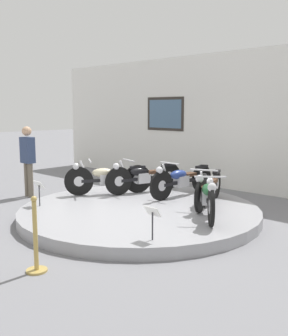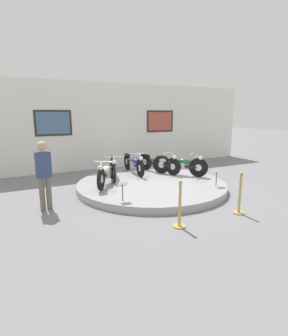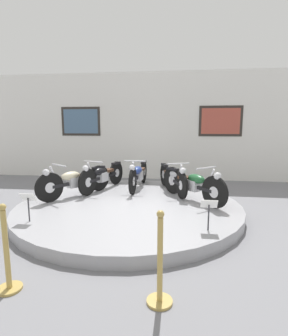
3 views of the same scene
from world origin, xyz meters
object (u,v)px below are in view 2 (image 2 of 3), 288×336
object	(u,v)px
motorcycle_silver	(159,162)
visitor_standing	(44,171)
motorcycle_black	(113,167)
motorcycle_cream	(107,172)
stanchion_post_right_of_entry	(239,200)
motorcycle_blue	(134,163)
stanchion_post_left_of_entry	(180,212)
motorcycle_green	(181,164)
info_placard_front_left	(122,187)
info_placard_front_centre	(217,174)

from	to	relation	value
motorcycle_silver	visitor_standing	world-z (taller)	visitor_standing
motorcycle_black	visitor_standing	xyz separation A→B (m)	(-2.36, -1.59, 0.39)
motorcycle_cream	motorcycle_black	world-z (taller)	motorcycle_cream
stanchion_post_right_of_entry	motorcycle_cream	bearing A→B (deg)	124.67
motorcycle_black	motorcycle_blue	distance (m)	0.95
motorcycle_cream	motorcycle_black	xyz separation A→B (m)	(0.46, 0.71, -0.00)
motorcycle_blue	visitor_standing	size ratio (longest dim) A/B	1.15
stanchion_post_left_of_entry	motorcycle_cream	bearing A→B (deg)	98.90
motorcycle_green	info_placard_front_left	size ratio (longest dim) A/B	3.09
motorcycle_black	motorcycle_green	xyz separation A→B (m)	(2.28, -0.71, 0.01)
motorcycle_cream	motorcycle_green	size ratio (longest dim) A/B	1.06
motorcycle_silver	visitor_standing	xyz separation A→B (m)	(-4.18, -1.59, 0.40)
info_placard_front_left	visitor_standing	size ratio (longest dim) A/B	0.30
motorcycle_blue	stanchion_post_right_of_entry	xyz separation A→B (m)	(0.86, -4.22, -0.25)
motorcycle_black	motorcycle_silver	distance (m)	1.82
motorcycle_silver	stanchion_post_left_of_entry	bearing A→B (deg)	-114.25
motorcycle_cream	stanchion_post_right_of_entry	bearing A→B (deg)	-55.33
motorcycle_blue	stanchion_post_right_of_entry	size ratio (longest dim) A/B	1.94
motorcycle_cream	motorcycle_silver	world-z (taller)	motorcycle_cream
motorcycle_blue	info_placard_front_left	bearing A→B (deg)	-119.77
motorcycle_black	motorcycle_silver	size ratio (longest dim) A/B	1.03
motorcycle_black	stanchion_post_left_of_entry	world-z (taller)	stanchion_post_left_of_entry
motorcycle_black	stanchion_post_left_of_entry	xyz separation A→B (m)	(0.05, -3.93, -0.25)
motorcycle_cream	motorcycle_black	distance (m)	0.85
motorcycle_silver	info_placard_front_centre	size ratio (longest dim) A/B	3.67
motorcycle_blue	motorcycle_silver	distance (m)	0.96
motorcycle_blue	stanchion_post_left_of_entry	world-z (taller)	stanchion_post_left_of_entry
motorcycle_black	stanchion_post_left_of_entry	size ratio (longest dim) A/B	1.88
motorcycle_silver	motorcycle_green	world-z (taller)	motorcycle_green
motorcycle_black	stanchion_post_right_of_entry	bearing A→B (deg)	-65.79
motorcycle_blue	info_placard_front_left	world-z (taller)	motorcycle_blue
motorcycle_green	stanchion_post_right_of_entry	distance (m)	3.27
stanchion_post_left_of_entry	info_placard_front_centre	bearing A→B (deg)	33.05
info_placard_front_left	stanchion_post_left_of_entry	bearing A→B (deg)	-66.81
visitor_standing	stanchion_post_left_of_entry	bearing A→B (deg)	-44.28
motorcycle_silver	motorcycle_blue	bearing A→B (deg)	162.57
info_placard_front_left	stanchion_post_left_of_entry	distance (m)	1.71
visitor_standing	motorcycle_cream	bearing A→B (deg)	24.62
motorcycle_silver	motorcycle_green	bearing A→B (deg)	-57.18
motorcycle_blue	visitor_standing	bearing A→B (deg)	-150.18
motorcycle_cream	visitor_standing	xyz separation A→B (m)	(-1.90, -0.87, 0.39)
motorcycle_cream	motorcycle_green	distance (m)	2.73
motorcycle_cream	motorcycle_black	bearing A→B (deg)	57.31
motorcycle_black	info_placard_front_centre	world-z (taller)	motorcycle_black
stanchion_post_left_of_entry	visitor_standing	bearing A→B (deg)	135.72
motorcycle_green	stanchion_post_left_of_entry	distance (m)	3.93
motorcycle_green	visitor_standing	distance (m)	4.74
info_placard_front_centre	stanchion_post_left_of_entry	bearing A→B (deg)	-146.95
stanchion_post_left_of_entry	stanchion_post_right_of_entry	bearing A→B (deg)	0.00
motorcycle_cream	motorcycle_blue	distance (m)	1.69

